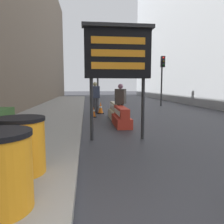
{
  "coord_description": "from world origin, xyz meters",
  "views": [
    {
      "loc": [
        0.17,
        -1.83,
        1.62
      ],
      "look_at": [
        0.95,
        4.73,
        0.81
      ],
      "focal_mm": 35.0,
      "sensor_mm": 36.0,
      "label": 1
    }
  ],
  "objects_px": {
    "jersey_barrier_cream": "(115,111)",
    "pedestrian_worker": "(95,95)",
    "barrel_drum_middle": "(21,145)",
    "traffic_cone_near": "(93,112)",
    "traffic_cone_far": "(121,110)",
    "traffic_light_near_curb": "(98,70)",
    "message_board": "(118,54)",
    "jersey_barrier_red_striped": "(121,118)",
    "traffic_light_far_side": "(162,70)",
    "pedestrian_passerby": "(120,100)",
    "traffic_cone_mid": "(101,108)"
  },
  "relations": [
    {
      "from": "message_board",
      "to": "traffic_light_near_curb",
      "type": "xyz_separation_m",
      "value": [
        -0.11,
        8.59,
        0.13
      ]
    },
    {
      "from": "traffic_light_near_curb",
      "to": "traffic_cone_far",
      "type": "bearing_deg",
      "value": -72.77
    },
    {
      "from": "traffic_cone_near",
      "to": "traffic_light_near_curb",
      "type": "bearing_deg",
      "value": 83.12
    },
    {
      "from": "barrel_drum_middle",
      "to": "jersey_barrier_cream",
      "type": "height_order",
      "value": "barrel_drum_middle"
    },
    {
      "from": "jersey_barrier_red_striped",
      "to": "traffic_cone_far",
      "type": "bearing_deg",
      "value": 80.86
    },
    {
      "from": "barrel_drum_middle",
      "to": "pedestrian_worker",
      "type": "bearing_deg",
      "value": 80.02
    },
    {
      "from": "traffic_cone_mid",
      "to": "traffic_cone_far",
      "type": "height_order",
      "value": "traffic_cone_mid"
    },
    {
      "from": "barrel_drum_middle",
      "to": "pedestrian_worker",
      "type": "distance_m",
      "value": 9.27
    },
    {
      "from": "jersey_barrier_red_striped",
      "to": "traffic_light_far_side",
      "type": "bearing_deg",
      "value": 60.52
    },
    {
      "from": "jersey_barrier_red_striped",
      "to": "pedestrian_passerby",
      "type": "relative_size",
      "value": 1.08
    },
    {
      "from": "jersey_barrier_red_striped",
      "to": "traffic_cone_near",
      "type": "height_order",
      "value": "jersey_barrier_red_striped"
    },
    {
      "from": "barrel_drum_middle",
      "to": "traffic_cone_mid",
      "type": "xyz_separation_m",
      "value": [
        1.9,
        8.87,
        -0.31
      ]
    },
    {
      "from": "barrel_drum_middle",
      "to": "traffic_cone_far",
      "type": "height_order",
      "value": "barrel_drum_middle"
    },
    {
      "from": "traffic_cone_near",
      "to": "traffic_cone_far",
      "type": "height_order",
      "value": "traffic_cone_far"
    },
    {
      "from": "traffic_light_far_side",
      "to": "pedestrian_passerby",
      "type": "relative_size",
      "value": 2.28
    },
    {
      "from": "traffic_light_far_side",
      "to": "pedestrian_passerby",
      "type": "height_order",
      "value": "traffic_light_far_side"
    },
    {
      "from": "barrel_drum_middle",
      "to": "message_board",
      "type": "xyz_separation_m",
      "value": [
        2.01,
        2.72,
        1.88
      ]
    },
    {
      "from": "traffic_light_far_side",
      "to": "pedestrian_passerby",
      "type": "xyz_separation_m",
      "value": [
        -4.4,
        -7.08,
        -1.8
      ]
    },
    {
      "from": "traffic_cone_near",
      "to": "traffic_cone_mid",
      "type": "bearing_deg",
      "value": 71.17
    },
    {
      "from": "traffic_light_near_curb",
      "to": "traffic_cone_mid",
      "type": "bearing_deg",
      "value": -89.76
    },
    {
      "from": "traffic_light_near_curb",
      "to": "pedestrian_passerby",
      "type": "distance_m",
      "value": 5.77
    },
    {
      "from": "jersey_barrier_red_striped",
      "to": "jersey_barrier_cream",
      "type": "xyz_separation_m",
      "value": [
        0.0,
        1.95,
        0.02
      ]
    },
    {
      "from": "traffic_light_far_side",
      "to": "pedestrian_worker",
      "type": "height_order",
      "value": "traffic_light_far_side"
    },
    {
      "from": "jersey_barrier_cream",
      "to": "traffic_cone_near",
      "type": "distance_m",
      "value": 1.21
    },
    {
      "from": "jersey_barrier_red_striped",
      "to": "pedestrian_passerby",
      "type": "distance_m",
      "value": 1.1
    },
    {
      "from": "jersey_barrier_cream",
      "to": "pedestrian_worker",
      "type": "xyz_separation_m",
      "value": [
        -0.88,
        2.22,
        0.72
      ]
    },
    {
      "from": "barrel_drum_middle",
      "to": "traffic_light_far_side",
      "type": "bearing_deg",
      "value": 61.6
    },
    {
      "from": "barrel_drum_middle",
      "to": "traffic_light_far_side",
      "type": "height_order",
      "value": "traffic_light_far_side"
    },
    {
      "from": "jersey_barrier_red_striped",
      "to": "traffic_cone_near",
      "type": "relative_size",
      "value": 3.12
    },
    {
      "from": "traffic_cone_near",
      "to": "traffic_cone_far",
      "type": "distance_m",
      "value": 1.58
    },
    {
      "from": "jersey_barrier_red_striped",
      "to": "pedestrian_worker",
      "type": "height_order",
      "value": "pedestrian_worker"
    },
    {
      "from": "traffic_cone_far",
      "to": "traffic_light_near_curb",
      "type": "relative_size",
      "value": 0.16
    },
    {
      "from": "barrel_drum_middle",
      "to": "pedestrian_passerby",
      "type": "distance_m",
      "value": 6.38
    },
    {
      "from": "pedestrian_worker",
      "to": "traffic_light_far_side",
      "type": "bearing_deg",
      "value": 178.7
    },
    {
      "from": "traffic_cone_mid",
      "to": "traffic_light_near_curb",
      "type": "bearing_deg",
      "value": 90.24
    },
    {
      "from": "jersey_barrier_cream",
      "to": "traffic_cone_far",
      "type": "height_order",
      "value": "jersey_barrier_cream"
    },
    {
      "from": "barrel_drum_middle",
      "to": "traffic_light_near_curb",
      "type": "height_order",
      "value": "traffic_light_near_curb"
    },
    {
      "from": "barrel_drum_middle",
      "to": "traffic_cone_far",
      "type": "xyz_separation_m",
      "value": [
        2.95,
        7.89,
        -0.35
      ]
    },
    {
      "from": "barrel_drum_middle",
      "to": "traffic_cone_far",
      "type": "distance_m",
      "value": 8.43
    },
    {
      "from": "barrel_drum_middle",
      "to": "message_board",
      "type": "relative_size",
      "value": 0.28
    },
    {
      "from": "jersey_barrier_red_striped",
      "to": "barrel_drum_middle",
      "type": "bearing_deg",
      "value": -116.61
    },
    {
      "from": "pedestrian_worker",
      "to": "traffic_light_near_curb",
      "type": "bearing_deg",
      "value": -133.88
    },
    {
      "from": "barrel_drum_middle",
      "to": "jersey_barrier_cream",
      "type": "xyz_separation_m",
      "value": [
        2.48,
        6.9,
        -0.29
      ]
    },
    {
      "from": "traffic_light_far_side",
      "to": "pedestrian_passerby",
      "type": "distance_m",
      "value": 8.52
    },
    {
      "from": "traffic_light_near_curb",
      "to": "pedestrian_worker",
      "type": "xyz_separation_m",
      "value": [
        -0.29,
        -2.19,
        -1.57
      ]
    },
    {
      "from": "jersey_barrier_cream",
      "to": "traffic_cone_far",
      "type": "relative_size",
      "value": 2.89
    },
    {
      "from": "message_board",
      "to": "traffic_light_far_side",
      "type": "distance_m",
      "value": 11.34
    },
    {
      "from": "jersey_barrier_cream",
      "to": "pedestrian_worker",
      "type": "height_order",
      "value": "pedestrian_worker"
    },
    {
      "from": "jersey_barrier_red_striped",
      "to": "traffic_light_near_curb",
      "type": "distance_m",
      "value": 6.79
    },
    {
      "from": "traffic_cone_near",
      "to": "traffic_light_near_curb",
      "type": "relative_size",
      "value": 0.16
    }
  ]
}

